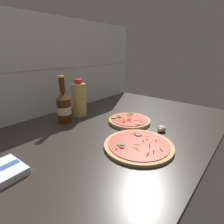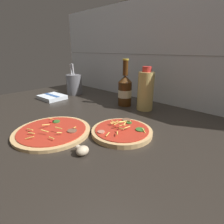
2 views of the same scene
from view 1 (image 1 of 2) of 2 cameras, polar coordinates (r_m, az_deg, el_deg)
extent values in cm
cube|color=#28231E|center=(85.57, -3.23, -7.90)|extent=(160.00, 90.00, 2.50)
cube|color=silver|center=(113.01, -21.03, 12.80)|extent=(160.00, 1.00, 60.00)
cube|color=gray|center=(112.54, -20.89, 12.80)|extent=(156.80, 0.16, 0.30)
cylinder|color=tan|center=(74.91, 8.66, -10.73)|extent=(28.87, 28.87, 1.22)
cylinder|color=#B22D1E|center=(74.53, 8.69, -10.22)|extent=(25.40, 25.40, 0.30)
cylinder|color=red|center=(71.04, 3.28, -11.27)|extent=(2.06, 2.06, 0.40)
cylinder|color=#336628|center=(72.57, 3.04, -10.56)|extent=(3.12, 3.12, 0.40)
cylinder|color=brown|center=(81.53, 8.62, -7.23)|extent=(3.51, 3.51, 0.40)
cylinder|color=#EFCC56|center=(81.47, 7.16, -6.80)|extent=(1.37, 1.95, 0.90)
cylinder|color=#EFCC56|center=(70.01, 13.30, -11.80)|extent=(2.32, 1.57, 0.51)
cylinder|color=#EFCC56|center=(71.09, 8.01, -10.45)|extent=(0.40, 3.12, 1.07)
cylinder|color=#EFCC56|center=(78.63, 11.44, -7.82)|extent=(1.31, 1.85, 0.76)
cylinder|color=#EFCC56|center=(69.87, 1.49, -11.58)|extent=(1.72, 1.35, 0.70)
cylinder|color=#EFCC56|center=(71.93, 15.74, -11.25)|extent=(2.46, 2.41, 1.24)
cylinder|color=#EFCC56|center=(78.27, 14.30, -8.30)|extent=(2.36, 0.88, 0.43)
cylinder|color=#EFCC56|center=(68.13, 11.72, -12.41)|extent=(3.28, 1.21, 0.61)
cylinder|color=#EFCC56|center=(77.10, 10.26, -7.53)|extent=(2.82, 1.45, 0.46)
cylinder|color=#EFCC56|center=(73.80, 12.24, -9.33)|extent=(2.61, 1.93, 0.97)
cylinder|color=tan|center=(98.43, 5.73, -2.87)|extent=(23.07, 23.07, 1.73)
cylinder|color=#B22D1E|center=(98.05, 5.75, -2.32)|extent=(20.30, 20.30, 0.30)
cylinder|color=#B7755B|center=(91.46, 8.33, -3.83)|extent=(2.67, 2.67, 0.40)
cylinder|color=#336628|center=(104.30, 5.68, -0.77)|extent=(3.34, 3.34, 0.40)
cylinder|color=brown|center=(99.09, 0.65, -1.77)|extent=(3.56, 3.56, 0.40)
cylinder|color=#336628|center=(100.20, 2.40, -1.54)|extent=(2.21, 2.21, 0.40)
cylinder|color=#EFCC56|center=(96.96, 9.11, -2.00)|extent=(1.88, 1.99, 0.40)
cylinder|color=#EFCC56|center=(95.30, 2.72, -2.09)|extent=(2.54, 2.12, 1.29)
cylinder|color=#EFCC56|center=(97.00, 5.92, -0.62)|extent=(1.37, 2.43, 0.52)
cylinder|color=#EFCC56|center=(97.57, 8.03, -1.23)|extent=(2.81, 0.96, 0.96)
cylinder|color=#EFCC56|center=(98.14, 6.02, -0.68)|extent=(1.32, 2.61, 0.42)
cylinder|color=#EFCC56|center=(97.26, 5.70, -0.49)|extent=(1.71, 2.74, 0.47)
cylinder|color=#EFCC56|center=(94.65, 4.18, -2.13)|extent=(1.68, 2.95, 1.08)
cylinder|color=#EFCC56|center=(96.68, 5.49, -1.08)|extent=(0.65, 2.00, 0.65)
cylinder|color=#EFCC56|center=(94.15, 4.03, -2.54)|extent=(1.73, 2.10, 0.79)
cylinder|color=#EFCC56|center=(97.68, 6.17, -1.21)|extent=(1.95, 2.23, 0.48)
cylinder|color=#EFCC56|center=(99.47, 6.09, -1.26)|extent=(0.64, 3.06, 0.44)
cylinder|color=#EFCC56|center=(99.76, 1.92, -1.41)|extent=(2.80, 0.94, 1.17)
cylinder|color=#EFCC56|center=(94.08, 3.89, -2.23)|extent=(1.94, 1.28, 0.97)
cylinder|color=#EFCC56|center=(105.59, 6.35, -0.43)|extent=(2.49, 1.68, 1.16)
cylinder|color=#EFCC56|center=(94.07, 9.54, -3.01)|extent=(1.05, 2.44, 0.75)
cylinder|color=#EFCC56|center=(95.35, 5.02, -1.87)|extent=(1.27, 2.22, 1.02)
cylinder|color=#47280F|center=(100.38, -15.31, 0.49)|extent=(7.57, 7.57, 13.30)
cone|color=#47280F|center=(98.10, -15.74, 5.16)|extent=(7.57, 7.57, 3.59)
cylinder|color=#47280F|center=(96.93, -16.04, 8.48)|extent=(2.88, 2.88, 7.98)
cylinder|color=gold|center=(96.26, -16.29, 11.04)|extent=(3.31, 3.31, 0.80)
cylinder|color=beige|center=(100.30, -15.32, 0.63)|extent=(7.65, 7.65, 4.26)
cylinder|color=#D6B766|center=(107.89, -10.59, 3.93)|extent=(8.31, 8.31, 19.74)
cylinder|color=red|center=(105.55, -10.96, 9.81)|extent=(4.57, 4.57, 2.69)
cylinder|color=beige|center=(89.01, 15.50, -5.58)|extent=(1.87, 1.87, 1.87)
ellipsoid|color=#C6B293|center=(90.41, 15.95, -5.22)|extent=(3.52, 4.15, 2.90)
camera|label=2|loc=(1.15, 38.30, 11.69)|focal=28.00mm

